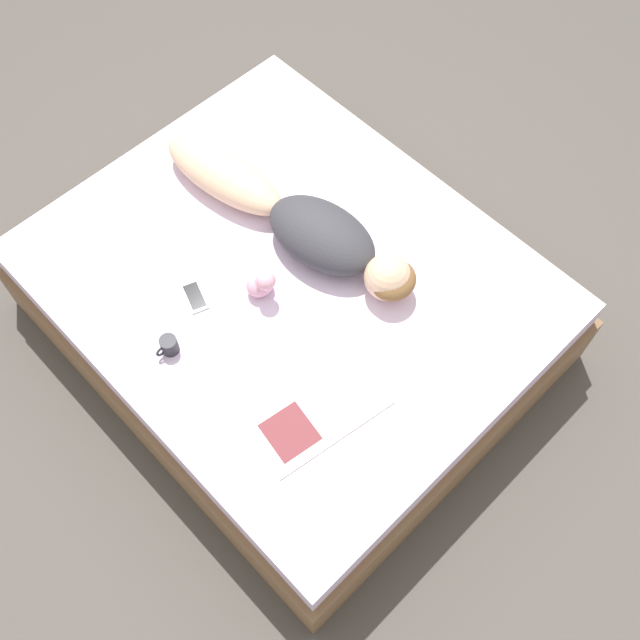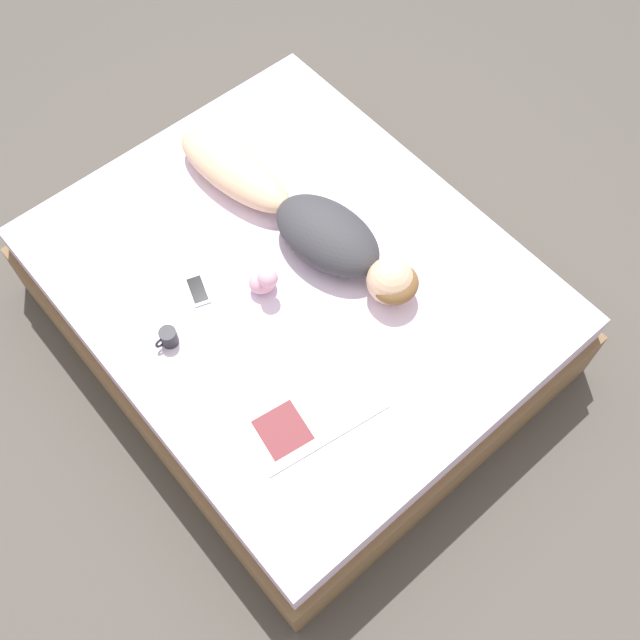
# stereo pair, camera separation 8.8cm
# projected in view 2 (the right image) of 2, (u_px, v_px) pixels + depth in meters

# --- Properties ---
(ground_plane) EXTENTS (12.00, 12.00, 0.00)m
(ground_plane) POSITION_uv_depth(u_px,v_px,m) (296.00, 328.00, 3.64)
(ground_plane) COLOR #4C4742
(bed) EXTENTS (1.77, 2.13, 0.50)m
(bed) POSITION_uv_depth(u_px,v_px,m) (295.00, 303.00, 3.43)
(bed) COLOR brown
(bed) RESTS_ON ground_plane
(person) EXTENTS (0.43, 1.36, 0.20)m
(person) POSITION_uv_depth(u_px,v_px,m) (302.00, 218.00, 3.23)
(person) COLOR #DBB28E
(person) RESTS_ON bed
(open_magazine) EXTENTS (0.58, 0.35, 0.01)m
(open_magazine) POSITION_uv_depth(u_px,v_px,m) (312.00, 414.00, 2.89)
(open_magazine) COLOR white
(open_magazine) RESTS_ON bed
(coffee_mug) EXTENTS (0.10, 0.07, 0.08)m
(coffee_mug) POSITION_uv_depth(u_px,v_px,m) (168.00, 337.00, 3.01)
(coffee_mug) COLOR #232328
(coffee_mug) RESTS_ON bed
(cell_phone) EXTENTS (0.12, 0.17, 0.01)m
(cell_phone) POSITION_uv_depth(u_px,v_px,m) (198.00, 290.00, 3.16)
(cell_phone) COLOR silver
(cell_phone) RESTS_ON bed
(plush_toy) EXTENTS (0.12, 0.14, 0.17)m
(plush_toy) POSITION_uv_depth(u_px,v_px,m) (264.00, 280.00, 3.10)
(plush_toy) COLOR #DB9EB2
(plush_toy) RESTS_ON bed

